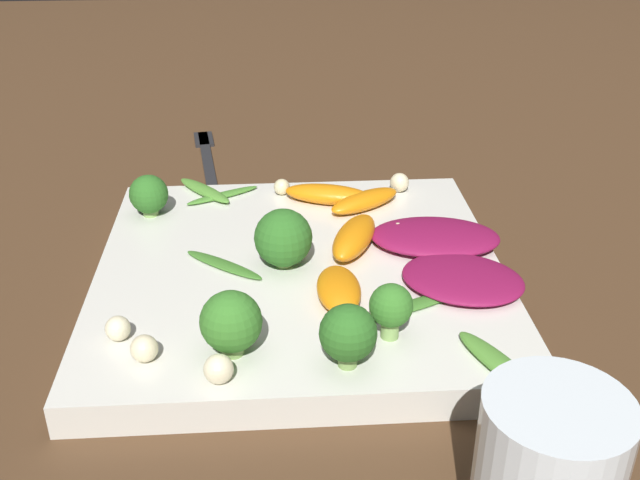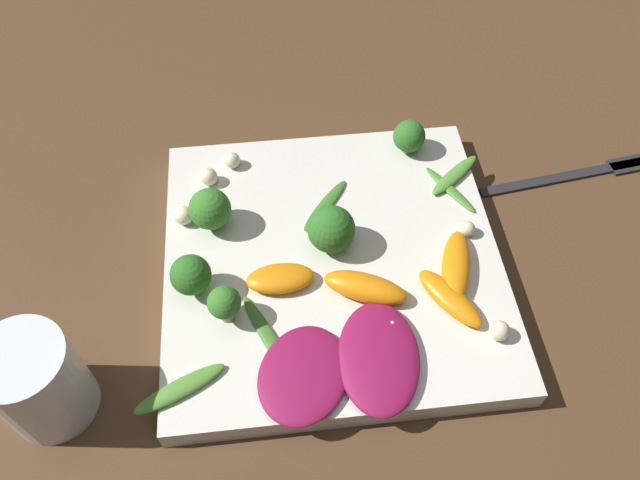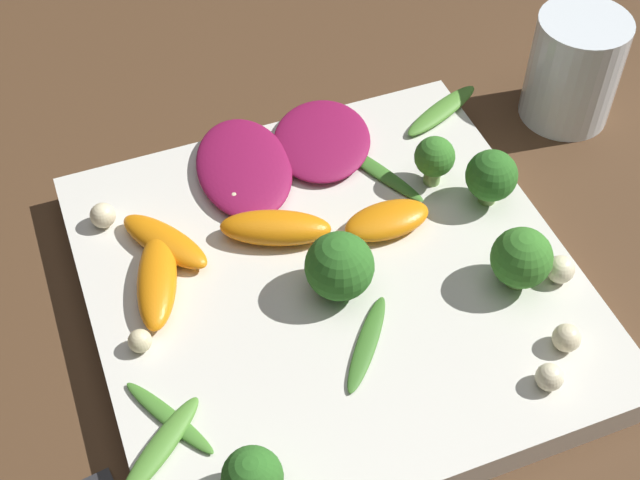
{
  "view_description": "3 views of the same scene",
  "coord_description": "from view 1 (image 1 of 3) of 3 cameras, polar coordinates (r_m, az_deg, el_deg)",
  "views": [
    {
      "loc": [
        -0.49,
        0.02,
        0.31
      ],
      "look_at": [
        -0.0,
        -0.02,
        0.05
      ],
      "focal_mm": 42.0,
      "sensor_mm": 36.0,
      "label": 1
    },
    {
      "loc": [
        -0.05,
        -0.32,
        0.49
      ],
      "look_at": [
        -0.01,
        0.01,
        0.03
      ],
      "focal_mm": 35.0,
      "sensor_mm": 36.0,
      "label": 2
    },
    {
      "loc": [
        0.14,
        0.33,
        0.47
      ],
      "look_at": [
        0.0,
        -0.02,
        0.04
      ],
      "focal_mm": 50.0,
      "sensor_mm": 36.0,
      "label": 3
    }
  ],
  "objects": [
    {
      "name": "arugula_sprig_4",
      "position": [
        0.68,
        -7.42,
        3.41
      ],
      "size": [
        0.04,
        0.07,
        0.0
      ],
      "color": "#47842D",
      "rests_on": "plate"
    },
    {
      "name": "macadamia_nut_4",
      "position": [
        0.68,
        -2.93,
        4.06
      ],
      "size": [
        0.01,
        0.01,
        0.01
      ],
      "color": "beige",
      "rests_on": "plate"
    },
    {
      "name": "macadamia_nut_0",
      "position": [
        0.48,
        -13.24,
        -8.05
      ],
      "size": [
        0.02,
        0.02,
        0.02
      ],
      "color": "beige",
      "rests_on": "plate"
    },
    {
      "name": "broccoli_floret_4",
      "position": [
        0.47,
        -6.79,
        -6.26
      ],
      "size": [
        0.04,
        0.04,
        0.04
      ],
      "color": "#7A9E51",
      "rests_on": "plate"
    },
    {
      "name": "macadamia_nut_3",
      "position": [
        0.69,
        6.08,
        4.38
      ],
      "size": [
        0.02,
        0.02,
        0.02
      ],
      "color": "beige",
      "rests_on": "plate"
    },
    {
      "name": "broccoli_floret_0",
      "position": [
        0.48,
        5.43,
        -5.12
      ],
      "size": [
        0.03,
        0.03,
        0.04
      ],
      "color": "#84AD5B",
      "rests_on": "plate"
    },
    {
      "name": "arugula_sprig_2",
      "position": [
        0.69,
        -8.8,
        3.76
      ],
      "size": [
        0.06,
        0.06,
        0.01
      ],
      "color": "#518E33",
      "rests_on": "plate"
    },
    {
      "name": "radicchio_leaf_0",
      "position": [
        0.6,
        8.77,
        0.24
      ],
      "size": [
        0.08,
        0.11,
        0.01
      ],
      "color": "maroon",
      "rests_on": "plate"
    },
    {
      "name": "arugula_sprig_0",
      "position": [
        0.57,
        -7.36,
        -1.96
      ],
      "size": [
        0.06,
        0.07,
        0.0
      ],
      "color": "#3D7528",
      "rests_on": "plate"
    },
    {
      "name": "broccoli_floret_1",
      "position": [
        0.56,
        -2.81,
        -0.04
      ],
      "size": [
        0.04,
        0.04,
        0.05
      ],
      "color": "#84AD5B",
      "rests_on": "plate"
    },
    {
      "name": "orange_segment_3",
      "position": [
        0.66,
        0.66,
        3.5
      ],
      "size": [
        0.05,
        0.08,
        0.02
      ],
      "color": "orange",
      "rests_on": "plate"
    },
    {
      "name": "macadamia_nut_1",
      "position": [
        0.61,
        5.98,
        0.76
      ],
      "size": [
        0.01,
        0.01,
        0.01
      ],
      "color": "beige",
      "rests_on": "plate"
    },
    {
      "name": "broccoli_floret_3",
      "position": [
        0.45,
        2.15,
        -7.16
      ],
      "size": [
        0.04,
        0.04,
        0.04
      ],
      "color": "#7A9E51",
      "rests_on": "plate"
    },
    {
      "name": "arugula_sprig_1",
      "position": [
        0.52,
        7.31,
        -4.9
      ],
      "size": [
        0.05,
        0.09,
        0.0
      ],
      "color": "#3D7528",
      "rests_on": "plate"
    },
    {
      "name": "orange_segment_1",
      "position": [
        0.52,
        1.44,
        -3.76
      ],
      "size": [
        0.06,
        0.03,
        0.02
      ],
      "color": "orange",
      "rests_on": "plate"
    },
    {
      "name": "plate",
      "position": [
        0.58,
        -1.55,
        -2.89
      ],
      "size": [
        0.31,
        0.31,
        0.02
      ],
      "color": "silver",
      "rests_on": "ground_plane"
    },
    {
      "name": "orange_segment_2",
      "position": [
        0.59,
        2.62,
        0.22
      ],
      "size": [
        0.08,
        0.05,
        0.02
      ],
      "color": "orange",
      "rests_on": "plate"
    },
    {
      "name": "macadamia_nut_2",
      "position": [
        0.45,
        -7.74,
        -9.71
      ],
      "size": [
        0.02,
        0.02,
        0.02
      ],
      "color": "beige",
      "rests_on": "plate"
    },
    {
      "name": "fork",
      "position": [
        0.83,
        -8.64,
        6.45
      ],
      "size": [
        0.19,
        0.04,
        0.01
      ],
      "color": "#262628",
      "rests_on": "ground_plane"
    },
    {
      "name": "drinking_glass",
      "position": [
        0.39,
        16.88,
        -16.78
      ],
      "size": [
        0.07,
        0.07,
        0.09
      ],
      "color": "white",
      "rests_on": "ground_plane"
    },
    {
      "name": "orange_segment_0",
      "position": [
        0.65,
        3.42,
        3.01
      ],
      "size": [
        0.06,
        0.07,
        0.01
      ],
      "color": "orange",
      "rests_on": "plate"
    },
    {
      "name": "arugula_sprig_3",
      "position": [
        0.47,
        13.6,
        -9.22
      ],
      "size": [
        0.08,
        0.05,
        0.01
      ],
      "color": "#518E33",
      "rests_on": "plate"
    },
    {
      "name": "macadamia_nut_5",
      "position": [
        0.5,
        -15.15,
        -6.52
      ],
      "size": [
        0.02,
        0.02,
        0.02
      ],
      "color": "beige",
      "rests_on": "plate"
    },
    {
      "name": "broccoli_floret_2",
      "position": [
        0.65,
        -12.91,
        3.38
      ],
      "size": [
        0.03,
        0.03,
        0.04
      ],
      "color": "#84AD5B",
      "rests_on": "plate"
    },
    {
      "name": "ground_plane",
      "position": [
        0.58,
        -1.53,
        -3.88
      ],
      "size": [
        2.4,
        2.4,
        0.0
      ],
      "primitive_type": "plane",
      "color": "#4C331E"
    },
    {
      "name": "radicchio_leaf_1",
      "position": [
        0.55,
        10.82,
        -2.9
      ],
      "size": [
        0.1,
        0.11,
        0.01
      ],
      "color": "maroon",
      "rests_on": "plate"
    }
  ]
}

